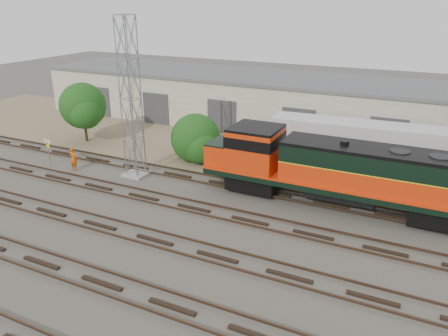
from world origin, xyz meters
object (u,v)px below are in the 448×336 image
at_px(worker, 73,159).
at_px(locomotive, 337,170).
at_px(signal_tower, 131,102).
at_px(semi_trailer, 361,142).

bearing_deg(worker, locomotive, -170.27).
relative_size(signal_tower, semi_trailer, 0.89).
distance_m(locomotive, worker, 20.45).
distance_m(signal_tower, semi_trailer, 17.78).
height_order(worker, semi_trailer, semi_trailer).
xyz_separation_m(signal_tower, worker, (-5.14, -1.29, -4.83)).
height_order(signal_tower, worker, signal_tower).
height_order(locomotive, signal_tower, signal_tower).
bearing_deg(signal_tower, locomotive, 4.95).
bearing_deg(signal_tower, semi_trailer, 27.48).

